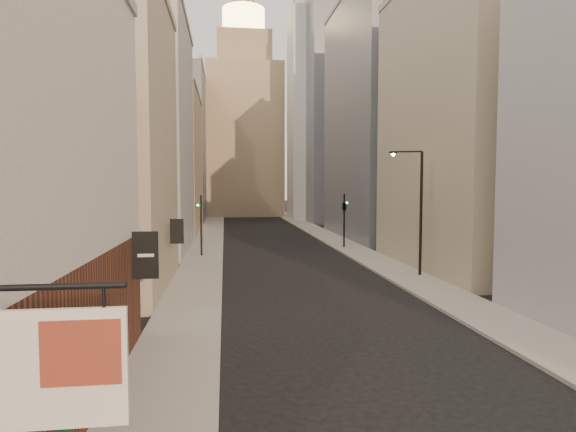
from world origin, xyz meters
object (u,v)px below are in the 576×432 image
at_px(white_tower, 314,108).
at_px(traffic_light_right, 344,206).
at_px(clock_tower, 244,123).
at_px(traffic_light_left, 201,214).
at_px(streetlamp_mid, 418,205).

distance_m(white_tower, traffic_light_right, 40.00).
xyz_separation_m(clock_tower, traffic_light_left, (-5.70, -54.45, -14.14)).
bearing_deg(traffic_light_left, clock_tower, -112.94).
distance_m(clock_tower, streetlamp_mid, 66.56).
relative_size(streetlamp_mid, traffic_light_left, 1.59).
relative_size(streetlamp_mid, traffic_light_right, 1.59).
height_order(white_tower, traffic_light_right, white_tower).
distance_m(streetlamp_mid, traffic_light_right, 13.84).
height_order(streetlamp_mid, traffic_light_left, streetlamp_mid).
bearing_deg(white_tower, streetlamp_mid, -93.20).
height_order(white_tower, streetlamp_mid, white_tower).
bearing_deg(streetlamp_mid, clock_tower, 115.36).
xyz_separation_m(white_tower, traffic_light_right, (-4.06, -36.98, -14.70)).
relative_size(white_tower, streetlamp_mid, 5.23).
distance_m(traffic_light_left, traffic_light_right, 13.12).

